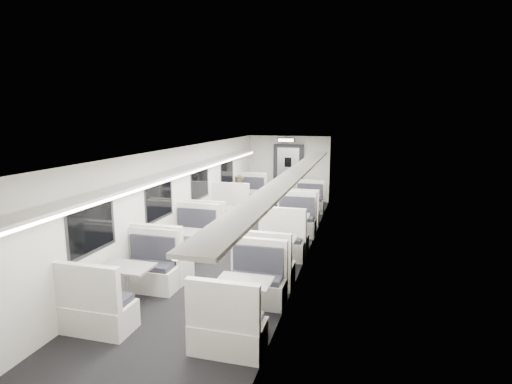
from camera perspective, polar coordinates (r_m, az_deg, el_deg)
The scene contains 19 objects.
room at distance 9.05m, azimuth -2.21°, elevation -1.38°, with size 3.24×12.24×2.64m.
booth_left_a at distance 12.54m, azimuth -2.17°, elevation -1.61°, with size 1.15×2.32×1.24m.
booth_left_b at distance 10.74m, azimuth -5.27°, elevation -4.04°, with size 1.01×2.05×1.10m.
booth_left_c at distance 8.64m, azimuth -10.76°, elevation -7.80°, with size 1.05×2.13×1.14m.
booth_left_d at distance 7.04m, azimuth -17.91°, elevation -12.70°, with size 1.00×2.04×1.09m.
booth_right_a at distance 12.55m, azimuth 7.19°, elevation -2.00°, with size 0.96×1.94×1.04m.
booth_right_b at distance 9.84m, azimuth 4.92°, elevation -5.32°, with size 1.06×2.14×1.15m.
booth_right_c at distance 8.21m, azimuth 2.74°, elevation -8.76°, with size 1.00×2.02×1.08m.
booth_right_d at distance 6.23m, azimuth -1.76°, elevation -15.39°, with size 0.99×2.00×1.07m.
passenger at distance 11.57m, azimuth -2.38°, elevation -1.12°, with size 0.53×0.35×1.45m, color black.
window_a at distance 12.67m, azimuth -4.12°, elevation 2.79°, with size 0.02×1.18×0.84m, color black.
window_b at distance 10.64m, azimuth -7.98°, elevation 1.17°, with size 0.02×1.18×0.84m, color black.
window_c at distance 8.69m, azimuth -13.62°, elevation -1.19°, with size 0.02×1.18×0.84m, color black.
window_d at distance 6.90m, azimuth -22.36°, elevation -4.80°, with size 0.02×1.18×0.84m, color black.
luggage_rack_left at distance 9.10m, azimuth -10.33°, elevation 3.09°, with size 0.46×10.40×0.09m.
luggage_rack_right at distance 8.35m, azimuth 5.33°, elevation 2.54°, with size 0.46×10.40×0.09m.
vestibule_door at distance 14.77m, azimuth 4.60°, elevation 2.70°, with size 1.10×0.13×2.10m.
exit_sign at distance 14.16m, azimuth 4.32°, elevation 7.41°, with size 0.62×0.12×0.16m.
wall_notice at distance 14.58m, azimuth 7.53°, elevation 4.37°, with size 0.32×0.02×0.40m, color white.
Camera 1 is at (2.62, -8.45, 3.11)m, focal length 28.00 mm.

